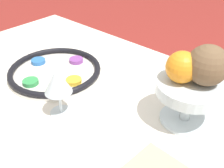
{
  "coord_description": "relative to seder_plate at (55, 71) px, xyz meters",
  "views": [
    {
      "loc": [
        0.43,
        -0.43,
        1.22
      ],
      "look_at": [
        -0.02,
        0.07,
        0.77
      ],
      "focal_mm": 42.0,
      "sensor_mm": 36.0,
      "label": 1
    }
  ],
  "objects": [
    {
      "name": "wine_glass",
      "position": [
        0.18,
        -0.12,
        0.09
      ],
      "size": [
        0.08,
        0.08,
        0.14
      ],
      "color": "silver",
      "rests_on": "dining_table"
    },
    {
      "name": "coconut",
      "position": [
        0.48,
        0.11,
        0.16
      ],
      "size": [
        0.1,
        0.1,
        0.1
      ],
      "color": "brown",
      "rests_on": "fruit_stand"
    },
    {
      "name": "seder_plate",
      "position": [
        0.0,
        0.0,
        0.0
      ],
      "size": [
        0.32,
        0.32,
        0.03
      ],
      "color": "silver",
      "rests_on": "dining_table"
    },
    {
      "name": "fruit_stand",
      "position": [
        0.46,
        0.09,
        0.08
      ],
      "size": [
        0.18,
        0.18,
        0.12
      ],
      "color": "silver",
      "rests_on": "dining_table"
    },
    {
      "name": "orange_fruit",
      "position": [
        0.43,
        0.08,
        0.15
      ],
      "size": [
        0.08,
        0.08,
        0.08
      ],
      "color": "orange",
      "rests_on": "fruit_stand"
    }
  ]
}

